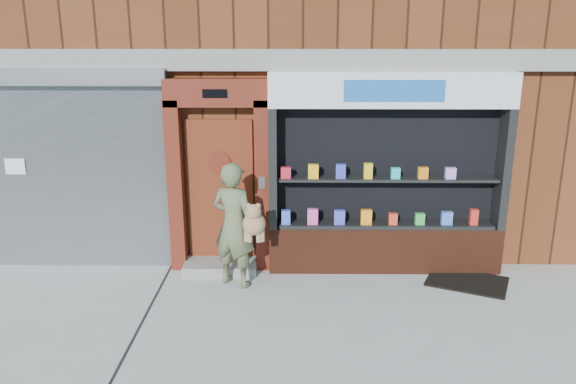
{
  "coord_description": "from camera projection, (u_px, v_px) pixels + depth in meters",
  "views": [
    {
      "loc": [
        0.36,
        -6.24,
        3.53
      ],
      "look_at": [
        0.29,
        1.0,
        1.46
      ],
      "focal_mm": 35.0,
      "sensor_mm": 36.0,
      "label": 1
    }
  ],
  "objects": [
    {
      "name": "building",
      "position": [
        276.0,
        9.0,
        11.63
      ],
      "size": [
        12.0,
        8.16,
        8.0
      ],
      "color": "#572713",
      "rests_on": "ground"
    },
    {
      "name": "doormat",
      "position": [
        467.0,
        281.0,
        8.22
      ],
      "size": [
        1.33,
        1.17,
        0.03
      ],
      "primitive_type": "cube",
      "rotation": [
        0.0,
        0.0,
        -0.42
      ],
      "color": "black",
      "rests_on": "ground"
    },
    {
      "name": "red_door_bay",
      "position": [
        219.0,
        176.0,
        8.36
      ],
      "size": [
        1.52,
        0.58,
        2.9
      ],
      "color": "#54190E",
      "rests_on": "ground"
    },
    {
      "name": "pharmacy_bay",
      "position": [
        387.0,
        183.0,
        8.32
      ],
      "size": [
        3.5,
        0.41,
        3.0
      ],
      "color": "#532113",
      "rests_on": "ground"
    },
    {
      "name": "ground",
      "position": [
        264.0,
        327.0,
        6.97
      ],
      "size": [
        80.0,
        80.0,
        0.0
      ],
      "primitive_type": "plane",
      "color": "#9E9E99",
      "rests_on": "ground"
    },
    {
      "name": "shutter_bay",
      "position": [
        69.0,
        158.0,
        8.38
      ],
      "size": [
        3.1,
        0.3,
        3.04
      ],
      "color": "gray",
      "rests_on": "ground"
    },
    {
      "name": "woman",
      "position": [
        235.0,
        225.0,
        7.9
      ],
      "size": [
        0.85,
        0.68,
        1.82
      ],
      "color": "#586240",
      "rests_on": "ground"
    }
  ]
}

